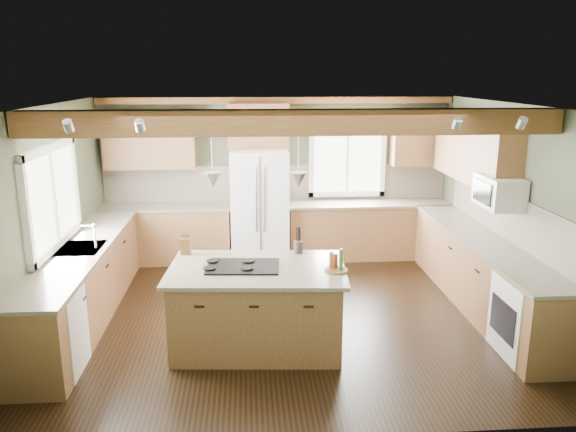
{
  "coord_description": "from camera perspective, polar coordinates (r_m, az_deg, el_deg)",
  "views": [
    {
      "loc": [
        -0.49,
        -6.55,
        2.97
      ],
      "look_at": [
        0.02,
        0.3,
        1.2
      ],
      "focal_mm": 35.0,
      "sensor_mm": 36.0,
      "label": 1
    }
  ],
  "objects": [
    {
      "name": "ceiling_beam",
      "position": [
        5.79,
        0.62,
        9.49
      ],
      "size": [
        5.55,
        0.26,
        0.26
      ],
      "primitive_type": "cube",
      "color": "#513117",
      "rests_on": "ceiling"
    },
    {
      "name": "counter_back_right",
      "position": [
        9.2,
        8.29,
        1.28
      ],
      "size": [
        2.66,
        0.64,
        0.04
      ],
      "primitive_type": "cube",
      "color": "#4F4739",
      "rests_on": "base_cab_back_right"
    },
    {
      "name": "backsplash_right",
      "position": [
        7.57,
        21.52,
        -0.03
      ],
      "size": [
        0.03,
        3.7,
        0.58
      ],
      "primitive_type": "cube",
      "color": "brown",
      "rests_on": "wall_right"
    },
    {
      "name": "wall_left",
      "position": [
        7.14,
        -23.0,
        -0.26
      ],
      "size": [
        0.0,
        5.0,
        5.0
      ],
      "primitive_type": "plane",
      "rotation": [
        1.57,
        0.0,
        1.57
      ],
      "color": "#444E37",
      "rests_on": "ground"
    },
    {
      "name": "base_cab_right",
      "position": [
        7.67,
        19.06,
        -5.65
      ],
      "size": [
        0.6,
        3.7,
        0.88
      ],
      "primitive_type": "cube",
      "color": "brown",
      "rests_on": "floor"
    },
    {
      "name": "oven",
      "position": [
        6.58,
        23.4,
        -9.51
      ],
      "size": [
        0.6,
        0.72,
        0.84
      ],
      "primitive_type": "cube",
      "color": "white",
      "rests_on": "floor"
    },
    {
      "name": "island",
      "position": [
        6.28,
        -3.12,
        -9.35
      ],
      "size": [
        1.86,
        1.22,
        0.88
      ],
      "primitive_type": "cube",
      "rotation": [
        0.0,
        0.0,
        -0.08
      ],
      "color": "brown",
      "rests_on": "floor"
    },
    {
      "name": "knife_block",
      "position": [
        6.6,
        -10.35,
        -3.04
      ],
      "size": [
        0.12,
        0.1,
        0.19
      ],
      "primitive_type": "cube",
      "rotation": [
        0.0,
        0.0,
        -0.11
      ],
      "color": "brown",
      "rests_on": "island_top"
    },
    {
      "name": "wall_right",
      "position": [
        7.51,
        21.85,
        0.54
      ],
      "size": [
        0.0,
        5.0,
        5.0
      ],
      "primitive_type": "plane",
      "rotation": [
        1.57,
        0.0,
        -1.57
      ],
      "color": "#444E37",
      "rests_on": "ground"
    },
    {
      "name": "dishwasher",
      "position": [
        6.2,
        -23.09,
        -10.95
      ],
      "size": [
        0.6,
        0.6,
        0.84
      ],
      "primitive_type": "cube",
      "color": "white",
      "rests_on": "floor"
    },
    {
      "name": "upper_cab_back_corner",
      "position": [
        9.35,
        13.26,
        7.79
      ],
      "size": [
        0.9,
        0.35,
        0.9
      ],
      "primitive_type": "cube",
      "color": "brown",
      "rests_on": "wall_back"
    },
    {
      "name": "wall_back",
      "position": [
        9.21,
        -1.13,
        3.98
      ],
      "size": [
        5.6,
        0.0,
        5.6
      ],
      "primitive_type": "plane",
      "rotation": [
        1.57,
        0.0,
        0.0
      ],
      "color": "#444E37",
      "rests_on": "ground"
    },
    {
      "name": "window_left",
      "position": [
        7.13,
        -22.92,
        1.79
      ],
      "size": [
        0.04,
        1.6,
        1.05
      ],
      "primitive_type": "cube",
      "color": "white",
      "rests_on": "wall_left"
    },
    {
      "name": "sink",
      "position": [
        7.2,
        -20.31,
        -3.16
      ],
      "size": [
        0.5,
        0.65,
        0.03
      ],
      "primitive_type": "cube",
      "color": "#262628",
      "rests_on": "counter_left"
    },
    {
      "name": "base_cab_left",
      "position": [
        7.34,
        -19.99,
        -6.62
      ],
      "size": [
        0.6,
        3.7,
        0.88
      ],
      "primitive_type": "cube",
      "color": "brown",
      "rests_on": "floor"
    },
    {
      "name": "floor",
      "position": [
        7.2,
        0.02,
        -9.91
      ],
      "size": [
        5.6,
        5.6,
        0.0
      ],
      "primitive_type": "plane",
      "color": "black",
      "rests_on": "ground"
    },
    {
      "name": "upper_cab_back_left",
      "position": [
        9.05,
        -13.88,
        7.55
      ],
      "size": [
        1.4,
        0.35,
        0.9
      ],
      "primitive_type": "cube",
      "color": "brown",
      "rests_on": "wall_back"
    },
    {
      "name": "pendant_right",
      "position": [
        5.84,
        1.06,
        3.68
      ],
      "size": [
        0.18,
        0.18,
        0.16
      ],
      "primitive_type": "cone",
      "rotation": [
        3.14,
        0.0,
        0.0
      ],
      "color": "#B2B2B7",
      "rests_on": "ceiling"
    },
    {
      "name": "soffit_trim",
      "position": [
        8.97,
        -1.13,
        11.68
      ],
      "size": [
        5.55,
        0.2,
        0.1
      ],
      "primitive_type": "cube",
      "color": "#513117",
      "rests_on": "ceiling"
    },
    {
      "name": "base_cab_back_right",
      "position": [
        9.31,
        8.19,
        -1.48
      ],
      "size": [
        2.62,
        0.6,
        0.88
      ],
      "primitive_type": "cube",
      "color": "brown",
      "rests_on": "floor"
    },
    {
      "name": "backsplash_back",
      "position": [
        9.21,
        -1.12,
        3.41
      ],
      "size": [
        5.58,
        0.03,
        0.58
      ],
      "primitive_type": "cube",
      "color": "brown",
      "rests_on": "wall_back"
    },
    {
      "name": "faucet",
      "position": [
        7.11,
        -19.02,
        -2.04
      ],
      "size": [
        0.02,
        0.02,
        0.28
      ],
      "primitive_type": "cylinder",
      "color": "#B2B2B7",
      "rests_on": "sink"
    },
    {
      "name": "pendant_left",
      "position": [
        5.89,
        -7.65,
        3.66
      ],
      "size": [
        0.18,
        0.18,
        0.16
      ],
      "primitive_type": "cone",
      "rotation": [
        3.14,
        0.0,
        0.0
      ],
      "color": "#B2B2B7",
      "rests_on": "ceiling"
    },
    {
      "name": "upper_cab_right",
      "position": [
        8.13,
        18.43,
        6.5
      ],
      "size": [
        0.35,
        2.2,
        0.9
      ],
      "primitive_type": "cube",
      "color": "brown",
      "rests_on": "wall_right"
    },
    {
      "name": "counter_right",
      "position": [
        7.53,
        19.35,
        -2.36
      ],
      "size": [
        0.64,
        3.74,
        0.04
      ],
      "primitive_type": "cube",
      "color": "#4F4739",
      "rests_on": "base_cab_right"
    },
    {
      "name": "cooktop",
      "position": [
        6.11,
        -4.58,
        -5.12
      ],
      "size": [
        0.81,
        0.57,
        0.02
      ],
      "primitive_type": "cube",
      "rotation": [
        0.0,
        0.0,
        -0.08
      ],
      "color": "black",
      "rests_on": "island_top"
    },
    {
      "name": "microwave",
      "position": [
        7.32,
        20.65,
        2.32
      ],
      "size": [
        0.4,
        0.7,
        0.38
      ],
      "primitive_type": "cube",
      "color": "white",
      "rests_on": "wall_right"
    },
    {
      "name": "counter_back_left",
      "position": [
        9.08,
        -12.37,
        0.91
      ],
      "size": [
        2.06,
        0.64,
        0.04
      ],
      "primitive_type": "cube",
      "color": "#4F4739",
      "rests_on": "base_cab_back_left"
    },
    {
      "name": "refrigerator",
      "position": [
        8.91,
        -2.91,
        0.98
      ],
      "size": [
        0.9,
        0.74,
        1.8
      ],
      "primitive_type": "cube",
      "color": "white",
      "rests_on": "floor"
    },
    {
      "name": "upper_cab_over_fridge",
      "position": [
        8.91,
        -3.05,
        9.13
      ],
      "size": [
        0.96,
        0.35,
        0.7
      ],
      "primitive_type": "cube",
      "color": "brown",
      "rests_on": "wall_back"
    },
    {
      "name": "utensil_crock",
      "position": [
        6.54,
        1.06,
        -3.17
      ],
      "size": [
        0.12,
        0.12,
        0.14
      ],
      "primitive_type": "cylinder",
      "rotation": [
        0.0,
        0.0,
        0.14
      ],
      "color": "#433B35",
      "rests_on": "island_top"
    },
    {
      "name": "counter_left",
      "position": [
        7.2,
        -20.31,
        -3.2
      ],
      "size": [
        0.64,
        3.74,
        0.04
      ],
      "primitive_type": "cube",
      "color": "#4F4739",
      "rests_on": "base_cab_left"
    },
    {
      "name": "island_top",
      "position": [
        6.11,
        -3.18,
        -5.39
      ],
      "size": [
        1.99,
        1.35,
        0.04
      ],
      "primitive_type": "cube",
      "rotation": [
        0.0,
        0.0,
        -0.08
      ],
      "color": "#4F4739",
      "rests_on": "island"
    },
    {
      "name": "ceiling",
      "position": [
        6.57,
        0.02,
        11.22
      ],
      "size": [
        5.6,
        5.6,
        0.0
      ],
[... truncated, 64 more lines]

